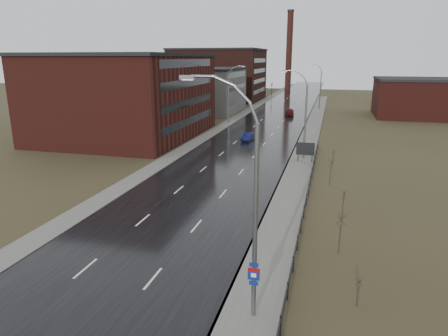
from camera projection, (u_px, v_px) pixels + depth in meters
The scene contains 25 objects.
ground at pixel (80, 313), 20.75m from camera, with size 320.00×320.00×0.00m, color #2D2819.
road at pixel (266, 127), 76.56m from camera, with size 14.00×300.00×0.06m, color black.
sidewalk_right at pixel (301, 161), 51.13m from camera, with size 3.20×180.00×0.18m, color #595651.
curb_right at pixel (289, 160), 51.51m from camera, with size 0.16×180.00×0.18m, color slate.
sidewalk_left at pixel (225, 125), 78.61m from camera, with size 2.40×260.00×0.12m, color #595651.
warehouse_near at pixel (127, 96), 66.08m from camera, with size 22.44×28.56×13.50m.
warehouse_mid at pixel (205, 90), 96.43m from camera, with size 16.32×20.40×10.50m.
warehouse_far at pixel (219, 74), 124.93m from camera, with size 26.52×24.48×15.50m.
building_right at pixel (418, 98), 88.29m from camera, with size 18.36×16.32×8.50m.
smokestack at pixel (289, 51), 157.67m from camera, with size 2.70×2.70×30.70m.
streetlight_main at pixel (249, 206), 18.86m from camera, with size 3.91×0.29×12.11m.
streetlight_right_mid at pixel (303, 115), 50.55m from camera, with size 3.36×0.28×11.35m.
streetlight_left at pixel (230, 94), 78.80m from camera, with size 3.36×0.28×11.35m.
streetlight_right_far at pixel (319, 86), 100.78m from camera, with size 3.36×0.28×11.35m.
guardrail at pixel (306, 201), 35.01m from camera, with size 0.10×53.05×1.10m.
shrub_b at pixel (358, 291), 21.09m from camera, with size 0.41×0.43×1.70m.
shrub_c at pixel (340, 232), 26.70m from camera, with size 0.67×0.71×2.87m.
shrub_d at pixel (343, 202), 33.39m from camera, with size 0.52×0.55×2.20m.
shrub_e at pixel (330, 172), 41.04m from camera, with size 0.66×0.70×2.81m.
shrub_f at pixel (333, 157), 48.94m from camera, with size 0.46×0.48×1.92m.
billboard at pixel (305, 149), 49.76m from camera, with size 2.27×0.17×2.65m.
traffic_light_left at pixel (272, 83), 133.17m from camera, with size 0.58×2.73×5.30m.
traffic_light_right at pixel (321, 84), 129.15m from camera, with size 0.58×2.73×5.30m.
car_near at pixel (248, 137), 63.46m from camera, with size 1.34×3.85×1.27m, color #0D1241.
car_far at pixel (290, 112), 91.23m from camera, with size 1.95×4.84×1.65m, color #470D0B.
Camera 1 is at (11.95, -15.39, 12.82)m, focal length 32.00 mm.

